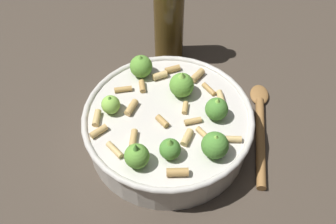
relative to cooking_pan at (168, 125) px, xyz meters
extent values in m
plane|color=#42382D|center=(0.00, 0.00, -0.04)|extent=(2.40, 2.40, 0.00)
cylinder|color=beige|center=(0.00, 0.00, -0.01)|extent=(0.28, 0.28, 0.07)
torus|color=beige|center=(0.00, 0.00, 0.03)|extent=(0.29, 0.29, 0.01)
sphere|color=#609E38|center=(-0.01, 0.06, 0.05)|extent=(0.04, 0.04, 0.04)
cone|color=#8CC64C|center=(-0.01, 0.06, 0.07)|extent=(0.02, 0.02, 0.02)
sphere|color=#8CC64C|center=(-0.09, -0.04, 0.04)|extent=(0.03, 0.03, 0.03)
cone|color=#609E38|center=(-0.09, -0.04, 0.06)|extent=(0.01, 0.01, 0.01)
sphere|color=#4C8933|center=(0.10, -0.03, 0.05)|extent=(0.04, 0.04, 0.04)
cone|color=#8CC64C|center=(0.10, -0.03, 0.07)|extent=(0.02, 0.02, 0.01)
sphere|color=#609E38|center=(-0.09, 0.06, 0.05)|extent=(0.04, 0.04, 0.04)
cone|color=#609E38|center=(-0.09, 0.06, 0.06)|extent=(0.02, 0.02, 0.01)
sphere|color=#4C8933|center=(0.07, 0.04, 0.04)|extent=(0.04, 0.04, 0.04)
cone|color=#8CC64C|center=(0.07, 0.04, 0.06)|extent=(0.02, 0.02, 0.01)
sphere|color=#609E38|center=(0.01, -0.10, 0.04)|extent=(0.04, 0.04, 0.04)
cone|color=#4C8933|center=(0.01, -0.10, 0.07)|extent=(0.01, 0.01, 0.02)
sphere|color=#4C8933|center=(0.04, -0.07, 0.04)|extent=(0.03, 0.03, 0.03)
cone|color=#609E38|center=(0.04, -0.07, 0.06)|extent=(0.02, 0.02, 0.01)
cylinder|color=tan|center=(-0.06, -0.02, 0.03)|extent=(0.02, 0.03, 0.01)
cylinder|color=tan|center=(-0.10, 0.01, 0.03)|extent=(0.03, 0.03, 0.01)
cylinder|color=tan|center=(0.03, 0.09, 0.03)|extent=(0.03, 0.02, 0.01)
cylinder|color=tan|center=(0.02, 0.03, 0.03)|extent=(0.02, 0.02, 0.01)
cylinder|color=tan|center=(-0.06, 0.07, 0.03)|extent=(0.03, 0.03, 0.01)
cylinder|color=tan|center=(0.05, -0.03, 0.03)|extent=(0.02, 0.03, 0.01)
cylinder|color=tan|center=(-0.05, 0.10, 0.03)|extent=(0.03, 0.03, 0.01)
cylinder|color=tan|center=(0.00, -0.02, 0.03)|extent=(0.03, 0.02, 0.01)
cylinder|color=tan|center=(-0.07, 0.03, 0.03)|extent=(0.02, 0.03, 0.01)
cylinder|color=tan|center=(-0.08, -0.09, 0.03)|extent=(0.02, 0.03, 0.01)
cylinder|color=tan|center=(-0.02, -0.07, 0.03)|extent=(0.02, 0.03, 0.01)
cylinder|color=tan|center=(0.07, -0.09, 0.03)|extent=(0.03, 0.03, 0.01)
cylinder|color=tan|center=(0.06, 0.08, 0.03)|extent=(0.02, 0.03, 0.01)
cylinder|color=tan|center=(0.00, 0.10, 0.03)|extent=(0.02, 0.03, 0.01)
cylinder|color=tan|center=(0.07, -0.01, 0.03)|extent=(0.03, 0.02, 0.01)
cylinder|color=tan|center=(-0.03, -0.10, 0.03)|extent=(0.03, 0.02, 0.01)
cylinder|color=tan|center=(-0.10, -0.07, 0.03)|extent=(0.02, 0.03, 0.01)
cylinder|color=tan|center=(0.04, 0.01, 0.03)|extent=(0.03, 0.03, 0.01)
cylinder|color=tan|center=(0.11, 0.01, 0.03)|extent=(0.03, 0.03, 0.01)
cylinder|color=#4C3814|center=(-0.11, 0.19, 0.05)|extent=(0.06, 0.06, 0.19)
cylinder|color=olive|center=(0.15, 0.08, -0.03)|extent=(0.09, 0.18, 0.02)
ellipsoid|color=olive|center=(0.10, 0.18, -0.04)|extent=(0.05, 0.06, 0.01)
camera|label=1|loc=(0.21, -0.35, 0.53)|focal=41.56mm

